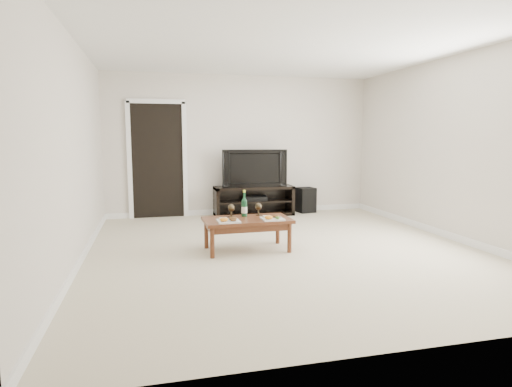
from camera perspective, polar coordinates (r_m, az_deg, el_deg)
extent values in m
plane|color=beige|center=(5.65, 3.85, -7.47)|extent=(5.50, 5.50, 0.00)
cube|color=beige|center=(8.14, -2.01, 6.41)|extent=(5.00, 0.04, 2.60)
cube|color=white|center=(5.58, 4.10, 19.49)|extent=(5.00, 5.50, 0.04)
cube|color=black|center=(7.95, -12.98, 4.21)|extent=(0.90, 0.02, 2.05)
cube|color=black|center=(8.00, -0.29, -0.98)|extent=(1.48, 0.45, 0.55)
imported|color=black|center=(7.93, -0.29, 3.44)|extent=(1.20, 0.27, 0.69)
cube|color=black|center=(7.99, -0.03, -0.63)|extent=(0.43, 0.34, 0.08)
cube|color=black|center=(8.41, 6.61, -0.84)|extent=(0.37, 0.37, 0.48)
cube|color=#562B17|center=(5.56, -1.20, -5.48)|extent=(1.12, 0.63, 0.42)
cube|color=white|center=(5.31, -3.70, -3.42)|extent=(0.27, 0.27, 0.07)
cube|color=white|center=(5.45, 2.20, -3.13)|extent=(0.27, 0.27, 0.07)
cylinder|color=#0F3A1F|center=(5.64, -1.58, -1.31)|extent=(0.07, 0.07, 0.35)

